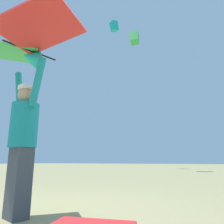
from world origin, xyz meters
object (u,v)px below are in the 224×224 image
at_px(distant_kite_teal_far_center, 114,26).
at_px(kite_flyer_person, 23,138).
at_px(held_stunt_kite, 25,45).
at_px(distant_kite_green_high_left, 135,38).

bearing_deg(distant_kite_teal_far_center, kite_flyer_person, -63.88).
height_order(held_stunt_kite, distant_kite_teal_far_center, distant_kite_teal_far_center).
bearing_deg(held_stunt_kite, distant_kite_green_high_left, 107.32).
distance_m(kite_flyer_person, distant_kite_teal_far_center, 25.65).
xyz_separation_m(held_stunt_kite, distant_kite_teal_far_center, (-8.91, 18.30, 14.45)).
distance_m(kite_flyer_person, distant_kite_green_high_left, 17.42).
bearing_deg(distant_kite_green_high_left, kite_flyer_person, -72.49).
bearing_deg(held_stunt_kite, kite_flyer_person, 75.94).
distance_m(held_stunt_kite, distant_kite_teal_far_center, 24.96).
bearing_deg(kite_flyer_person, distant_kite_green_high_left, 107.51).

